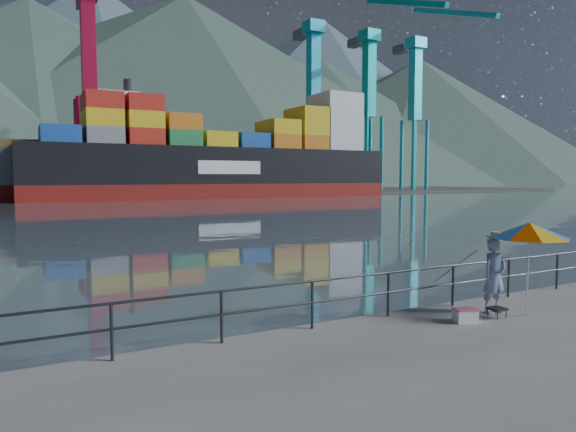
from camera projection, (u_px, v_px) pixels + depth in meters
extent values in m
cube|color=#4B5A67|center=(46.00, 189.00, 124.15)|extent=(500.00, 280.00, 0.00)
cube|color=#514F4C|center=(115.00, 193.00, 96.24)|extent=(200.00, 40.00, 0.40)
cylinder|color=#2D3033|center=(352.00, 277.00, 11.10)|extent=(22.00, 0.05, 0.05)
cylinder|color=#2D3033|center=(352.00, 297.00, 11.13)|extent=(22.00, 0.05, 0.05)
cube|color=#2D3033|center=(352.00, 299.00, 11.13)|extent=(22.00, 0.06, 1.00)
cone|color=#385147|center=(32.00, 92.00, 187.56)|extent=(282.88, 282.88, 68.00)
cone|color=#385147|center=(187.00, 90.00, 219.55)|extent=(332.80, 332.80, 80.00)
cone|color=#385147|center=(320.00, 121.00, 257.38)|extent=(257.92, 257.92, 62.00)
cone|color=#385147|center=(420.00, 121.00, 294.20)|extent=(291.20, 291.20, 70.00)
cube|color=red|center=(115.00, 179.00, 95.16)|extent=(6.00, 2.40, 5.20)
cube|color=orange|center=(150.00, 179.00, 98.20)|extent=(6.00, 2.40, 5.20)
cube|color=gray|center=(184.00, 179.00, 101.24)|extent=(6.00, 2.40, 5.20)
cube|color=red|center=(215.00, 185.00, 104.38)|extent=(6.00, 2.40, 2.60)
cube|color=red|center=(244.00, 185.00, 107.42)|extent=(6.00, 2.40, 2.60)
cube|color=red|center=(272.00, 173.00, 110.26)|extent=(6.00, 2.40, 7.80)
cube|color=yellow|center=(298.00, 179.00, 113.40)|extent=(6.00, 2.40, 5.20)
cube|color=#194CA5|center=(323.00, 173.00, 116.34)|extent=(6.00, 2.40, 7.80)
cube|color=#194CA5|center=(347.00, 173.00, 119.37)|extent=(6.00, 2.40, 7.80)
cube|color=#267F3F|center=(112.00, 172.00, 97.70)|extent=(6.00, 2.40, 7.80)
cube|color=#194CA5|center=(147.00, 173.00, 100.74)|extent=(6.00, 2.40, 7.80)
cube|color=gray|center=(179.00, 185.00, 103.98)|extent=(6.00, 2.40, 2.60)
cube|color=gray|center=(210.00, 179.00, 106.92)|extent=(6.00, 2.40, 5.20)
cube|color=orange|center=(239.00, 185.00, 110.06)|extent=(6.00, 2.40, 2.60)
cube|color=orange|center=(266.00, 185.00, 113.10)|extent=(6.00, 2.40, 2.60)
cube|color=yellow|center=(292.00, 185.00, 116.14)|extent=(6.00, 2.40, 2.60)
cube|color=orange|center=(317.00, 173.00, 118.98)|extent=(6.00, 2.40, 7.80)
cube|color=#267F3F|center=(340.00, 184.00, 122.22)|extent=(6.00, 2.40, 2.60)
cube|color=#267F3F|center=(110.00, 179.00, 100.45)|extent=(6.00, 2.40, 5.20)
imported|color=#2E4F93|center=(494.00, 275.00, 11.89)|extent=(0.66, 0.46, 1.75)
cylinder|color=white|center=(528.00, 273.00, 11.61)|extent=(0.04, 0.04, 1.96)
cone|color=yellow|center=(529.00, 230.00, 11.53)|extent=(2.02, 2.02, 0.36)
cube|color=black|center=(497.00, 309.00, 11.51)|extent=(0.35, 0.35, 0.05)
cube|color=#2D3033|center=(497.00, 314.00, 11.52)|extent=(0.29, 0.29, 0.18)
cube|color=white|center=(465.00, 316.00, 11.16)|extent=(0.54, 0.44, 0.27)
cylinder|color=black|center=(453.00, 303.00, 12.90)|extent=(0.14, 1.52, 1.07)
cube|color=silver|center=(117.00, 128.00, 78.46)|extent=(9.00, 8.36, 7.00)
cube|color=maroon|center=(219.00, 191.00, 81.81)|extent=(57.72, 9.62, 2.50)
cube|color=black|center=(219.00, 166.00, 81.50)|extent=(57.72, 9.62, 5.60)
cube|color=silver|center=(335.00, 123.00, 91.15)|extent=(7.00, 7.70, 10.00)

